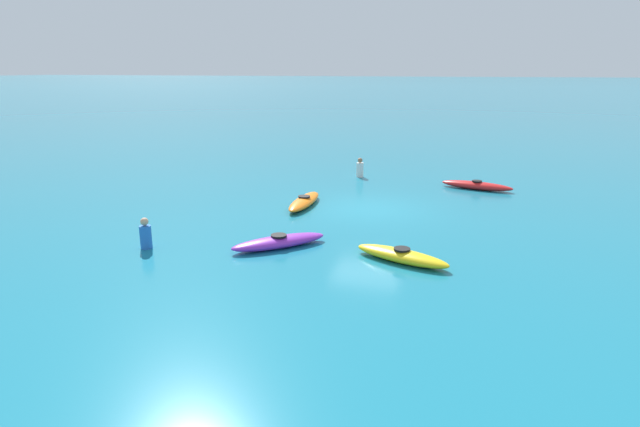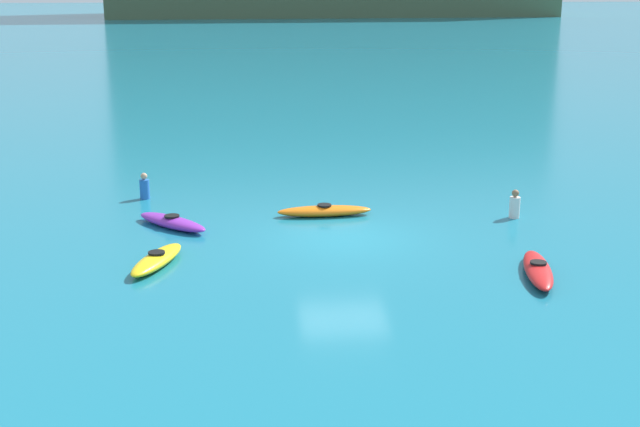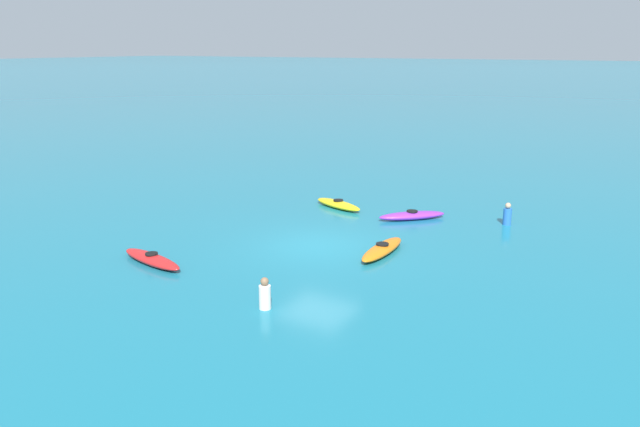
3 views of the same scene
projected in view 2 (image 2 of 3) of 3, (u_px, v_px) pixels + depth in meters
name	position (u px, v px, depth m)	size (l,w,h in m)	color
ground_plane	(344.00, 238.00, 23.52)	(600.00, 600.00, 0.00)	#19728C
kayak_yellow	(157.00, 259.00, 21.15)	(1.50, 2.70, 0.37)	yellow
kayak_purple	(172.00, 222.00, 24.47)	(2.45, 2.46, 0.37)	purple
kayak_orange	(324.00, 211.00, 25.66)	(2.91, 0.74, 0.37)	orange
kayak_red	(538.00, 270.00, 20.39)	(1.23, 2.97, 0.37)	red
person_near_shore	(515.00, 205.00, 25.41)	(0.34, 0.34, 0.88)	silver
person_by_kayaks	(145.00, 187.00, 27.66)	(0.35, 0.35, 0.88)	blue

